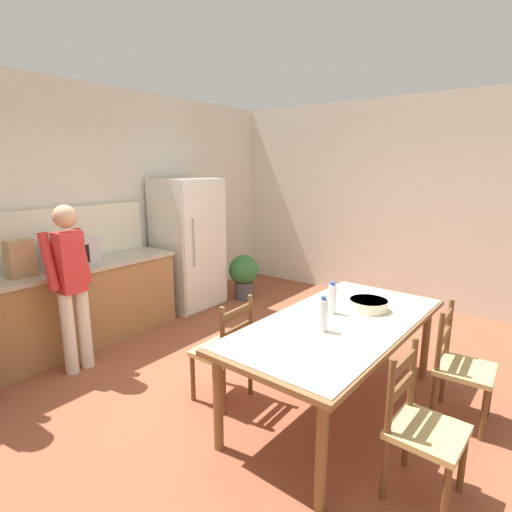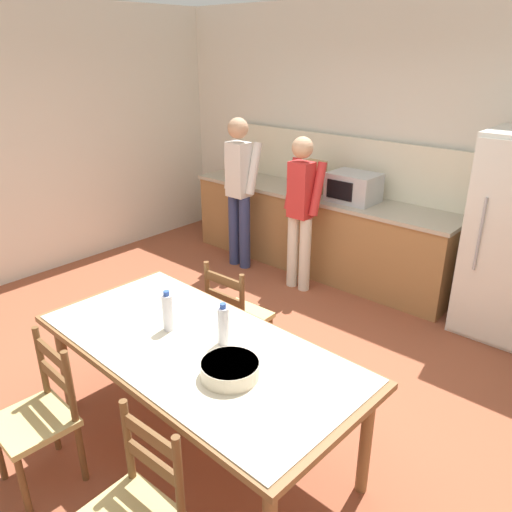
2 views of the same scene
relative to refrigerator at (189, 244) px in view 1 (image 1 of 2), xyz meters
name	(u,v)px [view 1 (image 1 of 2)]	position (x,y,z in m)	size (l,w,h in m)	color
ground_plane	(262,393)	(-1.23, -2.19, -0.90)	(8.32, 8.32, 0.00)	brown
wall_back	(84,210)	(-1.23, 0.47, 0.55)	(6.52, 0.12, 2.90)	silver
wall_right	(397,202)	(2.03, -2.19, 0.55)	(0.12, 5.20, 2.90)	silver
kitchen_counter	(32,318)	(-2.14, 0.04, -0.44)	(3.25, 0.66, 0.91)	#9E7042
counter_splashback	(9,241)	(-2.13, 0.35, 0.31)	(3.21, 0.03, 0.60)	#EFE8CB
refrigerator	(189,244)	(0.00, 0.00, 0.00)	(0.82, 0.73, 1.80)	silver
microwave	(70,253)	(-1.68, 0.02, 0.16)	(0.50, 0.39, 0.30)	#B2B7BC
paper_bag	(20,258)	(-2.19, 0.01, 0.19)	(0.24, 0.16, 0.36)	tan
dining_table	(339,329)	(-1.04, -2.80, -0.20)	(2.15, 1.08, 0.77)	brown
bottle_near_centre	(323,315)	(-1.31, -2.79, -0.01)	(0.07, 0.07, 0.27)	silver
bottle_off_centre	(332,299)	(-0.93, -2.68, -0.01)	(0.07, 0.07, 0.27)	silver
serving_bowl	(368,304)	(-0.67, -2.89, -0.08)	(0.32, 0.32, 0.09)	beige
chair_side_far_left	(225,351)	(-1.49, -1.98, -0.46)	(0.43, 0.41, 0.91)	brown
chair_side_near_left	(421,427)	(-1.54, -3.58, -0.46)	(0.44, 0.42, 0.91)	brown
chair_side_near_right	(460,367)	(-0.59, -3.61, -0.46)	(0.43, 0.41, 0.91)	brown
person_at_counter	(71,280)	(-1.97, -0.50, 0.01)	(0.41, 0.28, 1.62)	silver
potted_plant	(244,274)	(0.69, -0.43, -0.51)	(0.44, 0.44, 0.67)	#4C4C51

